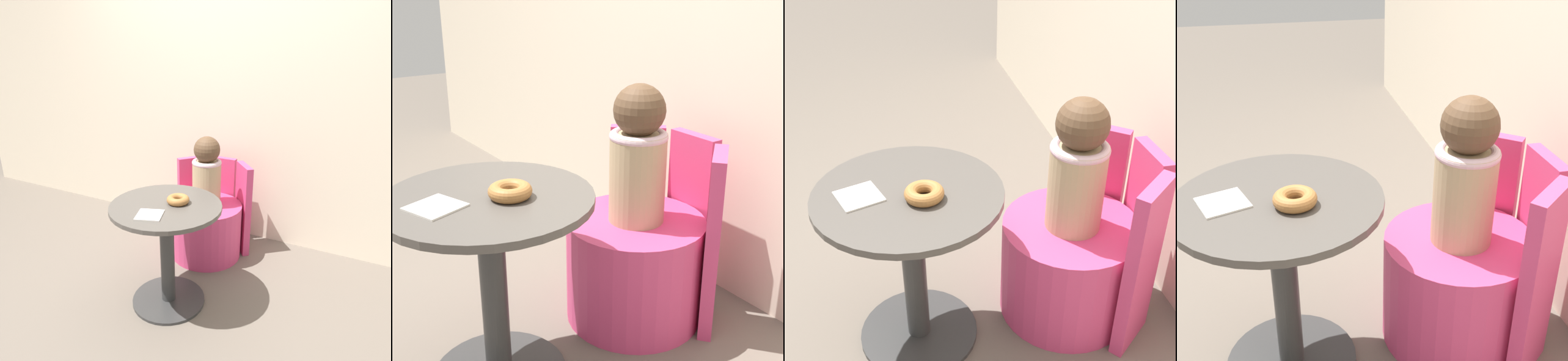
# 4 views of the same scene
# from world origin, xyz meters

# --- Properties ---
(ground_plane) EXTENTS (12.00, 12.00, 0.00)m
(ground_plane) POSITION_xyz_m (0.00, 0.00, 0.00)
(ground_plane) COLOR #665B51
(round_table) EXTENTS (0.64, 0.64, 0.66)m
(round_table) POSITION_xyz_m (0.06, 0.06, 0.44)
(round_table) COLOR #333333
(round_table) RESTS_ON ground_plane
(tub_chair) EXTENTS (0.53, 0.53, 0.41)m
(tub_chair) POSITION_xyz_m (0.03, 0.66, 0.21)
(tub_chair) COLOR #D13D70
(tub_chair) RESTS_ON ground_plane
(booth_backrest) EXTENTS (0.62, 0.23, 0.70)m
(booth_backrest) POSITION_xyz_m (0.03, 0.88, 0.35)
(booth_backrest) COLOR #D13D70
(booth_backrest) RESTS_ON ground_plane
(child_figure) EXTENTS (0.21, 0.21, 0.51)m
(child_figure) POSITION_xyz_m (0.03, 0.66, 0.67)
(child_figure) COLOR tan
(child_figure) RESTS_ON tub_chair
(donut) EXTENTS (0.13, 0.13, 0.04)m
(donut) POSITION_xyz_m (0.11, 0.10, 0.68)
(donut) COLOR #9E6633
(donut) RESTS_ON round_table
(paper_napkin) EXTENTS (0.17, 0.17, 0.01)m
(paper_napkin) POSITION_xyz_m (0.06, -0.10, 0.66)
(paper_napkin) COLOR silver
(paper_napkin) RESTS_ON round_table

